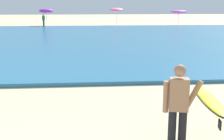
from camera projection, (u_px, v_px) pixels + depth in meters
name	position (u px, v px, depth m)	size (l,w,h in m)	color
sea	(68.00, 39.00, 23.78)	(120.00, 28.00, 0.14)	teal
surfer_with_board	(192.00, 103.00, 5.37)	(1.16, 2.43, 1.73)	black
beach_umbrella_1	(46.00, 11.00, 37.51)	(1.80, 1.84, 2.28)	beige
beach_umbrella_2	(116.00, 10.00, 39.45)	(1.78, 1.81, 2.35)	beige
beach_umbrella_3	(179.00, 12.00, 40.67)	(2.28, 2.29, 1.99)	beige
beachgoer_near_row_left	(44.00, 20.00, 36.64)	(0.32, 0.20, 1.58)	#383842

